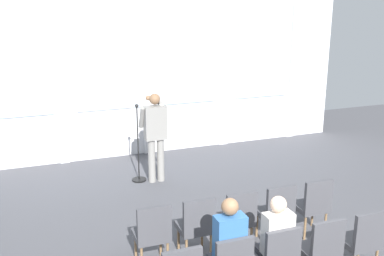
{
  "coord_description": "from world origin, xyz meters",
  "views": [
    {
      "loc": [
        -2.71,
        -3.6,
        3.62
      ],
      "look_at": [
        -0.11,
        3.46,
        1.42
      ],
      "focal_mm": 44.14,
      "sensor_mm": 36.0,
      "label": 1
    }
  ],
  "objects_px": {
    "speaker": "(155,131)",
    "audience_r1_c2": "(275,239)",
    "chair_r0_c2": "(238,216)",
    "chair_r0_c3": "(277,209)",
    "chair_r0_c1": "(196,224)",
    "chair_r0_c0": "(152,231)",
    "chair_r1_c2": "(278,256)",
    "mic_stand": "(139,164)",
    "chair_r1_c3": "(322,247)",
    "audience_r1_c1": "(228,246)",
    "chair_r0_c4": "(313,203)",
    "chair_r1_c4": "(363,238)"
  },
  "relations": [
    {
      "from": "chair_r1_c2",
      "to": "audience_r1_c1",
      "type": "bearing_deg",
      "value": 172.86
    },
    {
      "from": "chair_r1_c4",
      "to": "chair_r1_c3",
      "type": "bearing_deg",
      "value": 180.0
    },
    {
      "from": "speaker",
      "to": "chair_r0_c4",
      "type": "distance_m",
      "value": 3.37
    },
    {
      "from": "chair_r0_c0",
      "to": "chair_r0_c3",
      "type": "xyz_separation_m",
      "value": [
        1.89,
        0.0,
        0.0
      ]
    },
    {
      "from": "speaker",
      "to": "audience_r1_c2",
      "type": "distance_m",
      "value": 3.96
    },
    {
      "from": "chair_r0_c1",
      "to": "chair_r1_c2",
      "type": "xyz_separation_m",
      "value": [
        0.63,
        -1.11,
        0.0
      ]
    },
    {
      "from": "chair_r0_c2",
      "to": "audience_r1_c1",
      "type": "relative_size",
      "value": 0.69
    },
    {
      "from": "chair_r0_c2",
      "to": "chair_r0_c3",
      "type": "height_order",
      "value": "same"
    },
    {
      "from": "audience_r1_c2",
      "to": "chair_r1_c4",
      "type": "distance_m",
      "value": 1.27
    },
    {
      "from": "mic_stand",
      "to": "audience_r1_c1",
      "type": "relative_size",
      "value": 1.13
    },
    {
      "from": "chair_r0_c0",
      "to": "audience_r1_c2",
      "type": "xyz_separation_m",
      "value": [
        1.26,
        -1.03,
        0.19
      ]
    },
    {
      "from": "chair_r0_c1",
      "to": "chair_r0_c2",
      "type": "relative_size",
      "value": 1.0
    },
    {
      "from": "chair_r0_c3",
      "to": "chair_r1_c3",
      "type": "height_order",
      "value": "same"
    },
    {
      "from": "chair_r0_c1",
      "to": "chair_r0_c2",
      "type": "distance_m",
      "value": 0.63
    },
    {
      "from": "chair_r0_c4",
      "to": "chair_r0_c1",
      "type": "bearing_deg",
      "value": 180.0
    },
    {
      "from": "audience_r1_c1",
      "to": "chair_r1_c3",
      "type": "distance_m",
      "value": 1.28
    },
    {
      "from": "chair_r0_c1",
      "to": "chair_r1_c4",
      "type": "relative_size",
      "value": 1.0
    },
    {
      "from": "chair_r1_c2",
      "to": "chair_r0_c1",
      "type": "bearing_deg",
      "value": 119.53
    },
    {
      "from": "chair_r0_c2",
      "to": "audience_r1_c1",
      "type": "bearing_deg",
      "value": -121.37
    },
    {
      "from": "chair_r0_c4",
      "to": "audience_r1_c2",
      "type": "height_order",
      "value": "audience_r1_c2"
    },
    {
      "from": "audience_r1_c2",
      "to": "chair_r0_c0",
      "type": "bearing_deg",
      "value": 140.75
    },
    {
      "from": "chair_r0_c3",
      "to": "chair_r0_c4",
      "type": "relative_size",
      "value": 1.0
    },
    {
      "from": "chair_r1_c2",
      "to": "chair_r1_c4",
      "type": "bearing_deg",
      "value": 0.0
    },
    {
      "from": "chair_r0_c4",
      "to": "chair_r1_c2",
      "type": "distance_m",
      "value": 1.68
    },
    {
      "from": "chair_r0_c1",
      "to": "chair_r1_c3",
      "type": "relative_size",
      "value": 1.0
    },
    {
      "from": "chair_r0_c0",
      "to": "chair_r0_c3",
      "type": "height_order",
      "value": "same"
    },
    {
      "from": "chair_r0_c4",
      "to": "audience_r1_c2",
      "type": "bearing_deg",
      "value": -140.75
    },
    {
      "from": "chair_r0_c2",
      "to": "chair_r1_c2",
      "type": "relative_size",
      "value": 1.0
    },
    {
      "from": "chair_r0_c1",
      "to": "audience_r1_c2",
      "type": "relative_size",
      "value": 0.73
    },
    {
      "from": "chair_r0_c3",
      "to": "chair_r0_c0",
      "type": "bearing_deg",
      "value": 180.0
    },
    {
      "from": "chair_r1_c2",
      "to": "chair_r1_c4",
      "type": "height_order",
      "value": "same"
    },
    {
      "from": "chair_r0_c1",
      "to": "audience_r1_c1",
      "type": "distance_m",
      "value": 1.06
    },
    {
      "from": "chair_r0_c1",
      "to": "chair_r0_c3",
      "type": "bearing_deg",
      "value": 0.0
    },
    {
      "from": "chair_r0_c0",
      "to": "audience_r1_c2",
      "type": "relative_size",
      "value": 0.73
    },
    {
      "from": "chair_r0_c1",
      "to": "chair_r0_c2",
      "type": "xyz_separation_m",
      "value": [
        0.63,
        0.0,
        0.0
      ]
    },
    {
      "from": "chair_r1_c2",
      "to": "chair_r1_c3",
      "type": "distance_m",
      "value": 0.63
    },
    {
      "from": "speaker",
      "to": "audience_r1_c1",
      "type": "xyz_separation_m",
      "value": [
        -0.25,
        -3.93,
        -0.27
      ]
    },
    {
      "from": "chair_r0_c3",
      "to": "chair_r0_c2",
      "type": "bearing_deg",
      "value": 180.0
    },
    {
      "from": "speaker",
      "to": "chair_r0_c0",
      "type": "relative_size",
      "value": 1.87
    },
    {
      "from": "mic_stand",
      "to": "chair_r0_c0",
      "type": "bearing_deg",
      "value": -100.51
    },
    {
      "from": "chair_r0_c1",
      "to": "chair_r1_c2",
      "type": "height_order",
      "value": "same"
    },
    {
      "from": "chair_r0_c0",
      "to": "chair_r0_c4",
      "type": "relative_size",
      "value": 1.0
    },
    {
      "from": "audience_r1_c1",
      "to": "chair_r1_c2",
      "type": "bearing_deg",
      "value": -7.14
    },
    {
      "from": "chair_r0_c0",
      "to": "chair_r0_c2",
      "type": "xyz_separation_m",
      "value": [
        1.26,
        0.0,
        0.0
      ]
    },
    {
      "from": "chair_r1_c3",
      "to": "chair_r1_c4",
      "type": "bearing_deg",
      "value": 0.0
    },
    {
      "from": "audience_r1_c1",
      "to": "chair_r1_c3",
      "type": "xyz_separation_m",
      "value": [
        1.26,
        -0.08,
        -0.22
      ]
    },
    {
      "from": "chair_r0_c0",
      "to": "chair_r0_c2",
      "type": "height_order",
      "value": "same"
    },
    {
      "from": "chair_r0_c1",
      "to": "chair_r1_c3",
      "type": "distance_m",
      "value": 1.68
    },
    {
      "from": "audience_r1_c1",
      "to": "audience_r1_c2",
      "type": "height_order",
      "value": "audience_r1_c1"
    },
    {
      "from": "audience_r1_c1",
      "to": "chair_r1_c4",
      "type": "height_order",
      "value": "audience_r1_c1"
    }
  ]
}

